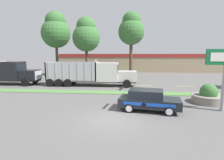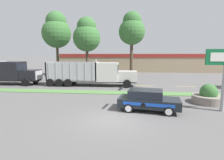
% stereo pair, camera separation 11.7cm
% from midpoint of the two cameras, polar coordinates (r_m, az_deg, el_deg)
% --- Properties ---
extents(ground_plane, '(600.00, 600.00, 0.00)m').
position_cam_midpoint_polar(ground_plane, '(11.55, -0.28, -12.75)').
color(ground_plane, '#5B5959').
extents(grass_verge, '(120.00, 1.72, 0.06)m').
position_cam_midpoint_polar(grass_verge, '(19.11, 2.10, -4.14)').
color(grass_verge, '#517F42').
rests_on(grass_verge, ground_plane).
extents(centre_line_2, '(2.40, 0.14, 0.01)m').
position_cam_midpoint_polar(centre_line_2, '(27.71, -25.23, -1.09)').
color(centre_line_2, yellow).
rests_on(centre_line_2, ground_plane).
extents(centre_line_3, '(2.40, 0.14, 0.01)m').
position_cam_midpoint_polar(centre_line_3, '(25.39, -14.69, -1.36)').
color(centre_line_3, yellow).
rests_on(centre_line_3, ground_plane).
extents(centre_line_4, '(2.40, 0.14, 0.01)m').
position_cam_midpoint_polar(centre_line_4, '(24.08, -2.53, -1.61)').
color(centre_line_4, yellow).
rests_on(centre_line_4, ground_plane).
extents(centre_line_5, '(2.40, 0.14, 0.01)m').
position_cam_midpoint_polar(centre_line_5, '(23.94, 10.39, -1.80)').
color(centre_line_5, yellow).
rests_on(centre_line_5, ground_plane).
extents(centre_line_6, '(2.40, 0.14, 0.01)m').
position_cam_midpoint_polar(centre_line_6, '(25.00, 22.82, -1.89)').
color(centre_line_6, yellow).
rests_on(centre_line_6, ground_plane).
extents(dump_truck_lead, '(11.90, 2.70, 3.55)m').
position_cam_midpoint_polar(dump_truck_lead, '(23.29, -4.36, 1.89)').
color(dump_truck_lead, black).
rests_on(dump_truck_lead, ground_plane).
extents(dump_truck_trail, '(12.09, 2.77, 3.25)m').
position_cam_midpoint_polar(dump_truck_trail, '(28.64, -31.82, 1.96)').
color(dump_truck_trail, black).
rests_on(dump_truck_trail, ground_plane).
extents(rally_car, '(4.68, 2.58, 1.60)m').
position_cam_midpoint_polar(rally_car, '(13.34, 11.50, -6.32)').
color(rally_car, black).
rests_on(rally_car, ground_plane).
extents(stone_planter, '(2.63, 2.63, 1.67)m').
position_cam_midpoint_polar(stone_planter, '(17.26, 28.73, -4.67)').
color(stone_planter, gray).
rests_on(stone_planter, ground_plane).
extents(store_building_backdrop, '(40.41, 12.10, 4.34)m').
position_cam_midpoint_polar(store_building_backdrop, '(47.47, 8.30, 5.84)').
color(store_building_backdrop, '#9E896B').
rests_on(store_building_backdrop, ground_plane).
extents(tree_behind_left, '(5.49, 5.49, 12.27)m').
position_cam_midpoint_polar(tree_behind_left, '(36.22, -17.96, 15.08)').
color(tree_behind_left, '#473828').
rests_on(tree_behind_left, ground_plane).
extents(tree_behind_centre, '(4.87, 4.87, 12.00)m').
position_cam_midpoint_polar(tree_behind_centre, '(33.83, 6.23, 16.12)').
color(tree_behind_centre, '#473828').
rests_on(tree_behind_centre, ground_plane).
extents(tree_behind_right, '(4.88, 4.88, 10.77)m').
position_cam_midpoint_polar(tree_behind_right, '(32.43, -8.54, 14.26)').
color(tree_behind_right, '#473828').
rests_on(tree_behind_right, ground_plane).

